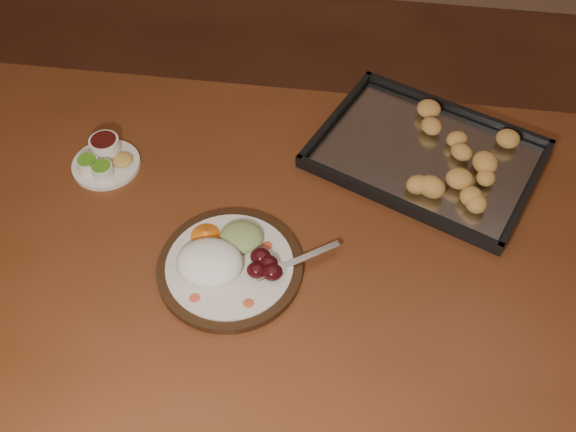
# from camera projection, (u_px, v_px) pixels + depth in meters

# --- Properties ---
(ground) EXTENTS (4.00, 4.00, 0.00)m
(ground) POSITION_uv_depth(u_px,v_px,m) (299.00, 373.00, 1.89)
(ground) COLOR brown
(ground) RESTS_ON ground
(dining_table) EXTENTS (1.51, 0.91, 0.75)m
(dining_table) POSITION_uv_depth(u_px,v_px,m) (252.00, 261.00, 1.35)
(dining_table) COLOR brown
(dining_table) RESTS_ON ground
(dinner_plate) EXTENTS (0.34, 0.28, 0.06)m
(dinner_plate) POSITION_uv_depth(u_px,v_px,m) (226.00, 262.00, 1.21)
(dinner_plate) COLOR black
(dinner_plate) RESTS_ON dining_table
(condiment_saucer) EXTENTS (0.15, 0.15, 0.05)m
(condiment_saucer) POSITION_uv_depth(u_px,v_px,m) (104.00, 159.00, 1.38)
(condiment_saucer) COLOR white
(condiment_saucer) RESTS_ON dining_table
(baking_tray) EXTENTS (0.56, 0.49, 0.05)m
(baking_tray) POSITION_uv_depth(u_px,v_px,m) (426.00, 153.00, 1.39)
(baking_tray) COLOR black
(baking_tray) RESTS_ON dining_table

